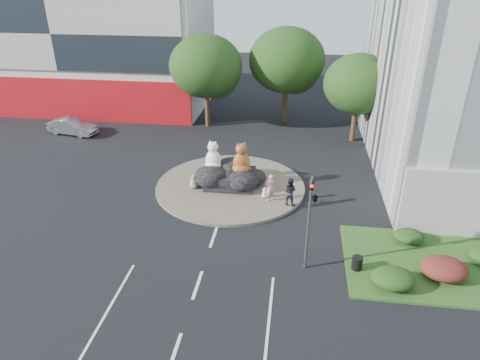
% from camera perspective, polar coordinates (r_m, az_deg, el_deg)
% --- Properties ---
extents(ground, '(120.00, 120.00, 0.00)m').
position_cam_1_polar(ground, '(20.78, -5.68, -13.76)').
color(ground, black).
rests_on(ground, ground).
extents(roundabout_island, '(10.00, 10.00, 0.20)m').
position_cam_1_polar(roundabout_island, '(28.90, -1.30, -0.80)').
color(roundabout_island, brown).
rests_on(roundabout_island, ground).
extents(rock_plinth, '(3.20, 2.60, 0.90)m').
position_cam_1_polar(rock_plinth, '(28.65, -1.31, 0.18)').
color(rock_plinth, black).
rests_on(rock_plinth, roundabout_island).
extents(shophouse_block, '(25.20, 12.30, 17.40)m').
position_cam_1_polar(shophouse_block, '(49.09, -20.00, 16.68)').
color(shophouse_block, beige).
rests_on(shophouse_block, ground).
extents(grass_verge, '(10.00, 6.00, 0.12)m').
position_cam_1_polar(grass_verge, '(24.02, 25.83, -10.26)').
color(grass_verge, '#274818').
rests_on(grass_verge, ground).
extents(tree_left, '(6.46, 6.46, 8.27)m').
position_cam_1_polar(tree_left, '(39.10, -4.43, 14.52)').
color(tree_left, '#382314').
rests_on(tree_left, ground).
extents(tree_mid, '(6.84, 6.84, 8.76)m').
position_cam_1_polar(tree_mid, '(40.17, 6.34, 15.22)').
color(tree_mid, '#382314').
rests_on(tree_mid, ground).
extents(tree_right, '(5.70, 5.70, 7.30)m').
position_cam_1_polar(tree_right, '(36.79, 15.61, 11.88)').
color(tree_right, '#382314').
rests_on(tree_right, ground).
extents(hedge_near_green, '(2.00, 1.60, 0.90)m').
position_cam_1_polar(hedge_near_green, '(21.35, 19.76, -12.25)').
color(hedge_near_green, '#133410').
rests_on(hedge_near_green, grass_verge).
extents(hedge_red, '(2.20, 1.76, 0.99)m').
position_cam_1_polar(hedge_red, '(22.78, 25.57, -10.62)').
color(hedge_red, '#521616').
rests_on(hedge_red, grass_verge).
extents(hedge_back_green, '(1.60, 1.28, 0.72)m').
position_cam_1_polar(hedge_back_green, '(24.77, 21.60, -6.98)').
color(hedge_back_green, '#133410').
rests_on(hedge_back_green, grass_verge).
extents(traffic_light, '(0.44, 1.24, 5.00)m').
position_cam_1_polar(traffic_light, '(19.92, 9.61, -3.24)').
color(traffic_light, '#595B60').
rests_on(traffic_light, ground).
extents(street_lamp, '(2.34, 0.22, 8.06)m').
position_cam_1_polar(street_lamp, '(26.43, 26.54, 4.15)').
color(street_lamp, '#595B60').
rests_on(street_lamp, ground).
extents(cat_white, '(1.49, 1.38, 2.07)m').
position_cam_1_polar(cat_white, '(28.58, -3.59, 3.34)').
color(cat_white, white).
rests_on(cat_white, rock_plinth).
extents(cat_tabby, '(1.64, 1.54, 2.17)m').
position_cam_1_polar(cat_tabby, '(28.03, 0.18, 3.02)').
color(cat_tabby, '#A74D22').
rests_on(cat_tabby, rock_plinth).
extents(kitten_calico, '(0.68, 0.61, 0.99)m').
position_cam_1_polar(kitten_calico, '(28.42, -6.20, -0.11)').
color(kitten_calico, silver).
rests_on(kitten_calico, roundabout_island).
extents(kitten_white, '(0.57, 0.58, 0.72)m').
position_cam_1_polar(kitten_white, '(27.16, 3.31, -1.65)').
color(kitten_white, silver).
rests_on(kitten_white, roundabout_island).
extents(pedestrian_pink, '(0.77, 0.74, 1.77)m').
position_cam_1_polar(pedestrian_pink, '(26.64, 4.05, -1.00)').
color(pedestrian_pink, pink).
rests_on(pedestrian_pink, roundabout_island).
extents(pedestrian_dark, '(1.03, 0.90, 1.80)m').
position_cam_1_polar(pedestrian_dark, '(26.25, 6.61, -1.54)').
color(pedestrian_dark, '#22222A').
rests_on(pedestrian_dark, roundabout_island).
extents(parked_car, '(4.58, 2.29, 1.44)m').
position_cam_1_polar(parked_car, '(40.83, -21.44, 6.67)').
color(parked_car, '#96999D').
rests_on(parked_car, ground).
extents(litter_bin, '(0.61, 0.61, 0.68)m').
position_cam_1_polar(litter_bin, '(21.98, 15.34, -10.62)').
color(litter_bin, black).
rests_on(litter_bin, grass_verge).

